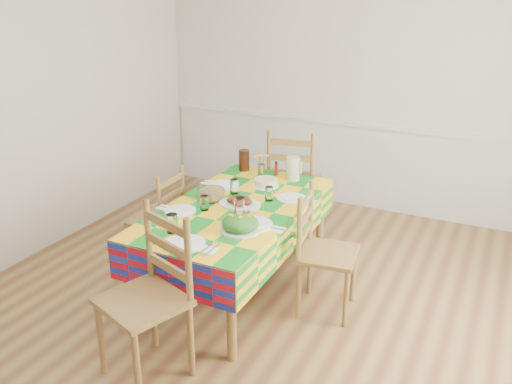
% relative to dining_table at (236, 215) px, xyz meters
% --- Properties ---
extents(room, '(4.58, 5.08, 2.78)m').
position_rel_dining_table_xyz_m(room, '(0.36, -0.40, 0.73)').
color(room, brown).
rests_on(room, ground).
extents(wainscot, '(4.41, 0.06, 0.92)m').
position_rel_dining_table_xyz_m(wainscot, '(0.36, 2.08, -0.13)').
color(wainscot, silver).
rests_on(wainscot, room).
extents(dining_table, '(0.96, 1.79, 0.70)m').
position_rel_dining_table_xyz_m(dining_table, '(0.00, 0.00, 0.00)').
color(dining_table, brown).
rests_on(dining_table, room).
extents(setting_near_head, '(0.45, 0.30, 0.13)m').
position_rel_dining_table_xyz_m(setting_near_head, '(-0.04, -0.68, 0.11)').
color(setting_near_head, white).
rests_on(setting_near_head, dining_table).
extents(setting_left_near, '(0.42, 0.25, 0.11)m').
position_rel_dining_table_xyz_m(setting_left_near, '(-0.27, -0.24, 0.10)').
color(setting_left_near, white).
rests_on(setting_left_near, dining_table).
extents(setting_left_far, '(0.45, 0.27, 0.12)m').
position_rel_dining_table_xyz_m(setting_left_far, '(-0.24, 0.30, 0.10)').
color(setting_left_far, white).
rests_on(setting_left_far, dining_table).
extents(setting_right_near, '(0.52, 0.30, 0.13)m').
position_rel_dining_table_xyz_m(setting_right_near, '(0.22, -0.21, 0.11)').
color(setting_right_near, white).
rests_on(setting_right_near, dining_table).
extents(setting_right_far, '(0.44, 0.25, 0.11)m').
position_rel_dining_table_xyz_m(setting_right_far, '(0.28, 0.28, 0.10)').
color(setting_right_far, white).
rests_on(setting_right_far, dining_table).
extents(meat_platter, '(0.34, 0.24, 0.07)m').
position_rel_dining_table_xyz_m(meat_platter, '(0.02, 0.02, 0.10)').
color(meat_platter, white).
rests_on(meat_platter, dining_table).
extents(salad_platter, '(0.28, 0.28, 0.12)m').
position_rel_dining_table_xyz_m(salad_platter, '(0.23, -0.37, 0.12)').
color(salad_platter, white).
rests_on(salad_platter, dining_table).
extents(pasta_bowl, '(0.21, 0.21, 0.08)m').
position_rel_dining_table_xyz_m(pasta_bowl, '(-0.24, 0.04, 0.11)').
color(pasta_bowl, white).
rests_on(pasta_bowl, dining_table).
extents(cake, '(0.23, 0.23, 0.06)m').
position_rel_dining_table_xyz_m(cake, '(0.02, 0.49, 0.11)').
color(cake, white).
rests_on(cake, dining_table).
extents(serving_utensils, '(0.12, 0.27, 0.01)m').
position_rel_dining_table_xyz_m(serving_utensils, '(0.13, -0.08, 0.08)').
color(serving_utensils, black).
rests_on(serving_utensils, dining_table).
extents(flower_vase, '(0.13, 0.10, 0.20)m').
position_rel_dining_table_xyz_m(flower_vase, '(-0.12, 0.71, 0.16)').
color(flower_vase, white).
rests_on(flower_vase, dining_table).
extents(hot_sauce, '(0.03, 0.03, 0.13)m').
position_rel_dining_table_xyz_m(hot_sauce, '(-0.01, 0.78, 0.14)').
color(hot_sauce, '#B7190E').
rests_on(hot_sauce, dining_table).
extents(green_pitcher, '(0.12, 0.12, 0.20)m').
position_rel_dining_table_xyz_m(green_pitcher, '(0.17, 0.73, 0.18)').
color(green_pitcher, '#AFC98E').
rests_on(green_pitcher, dining_table).
extents(tea_pitcher, '(0.09, 0.09, 0.19)m').
position_rel_dining_table_xyz_m(tea_pitcher, '(-0.32, 0.77, 0.17)').
color(tea_pitcher, black).
rests_on(tea_pitcher, dining_table).
extents(name_card, '(0.07, 0.02, 0.02)m').
position_rel_dining_table_xyz_m(name_card, '(-0.02, -0.85, 0.08)').
color(name_card, white).
rests_on(name_card, dining_table).
extents(chair_near, '(0.59, 0.58, 1.06)m').
position_rel_dining_table_xyz_m(chair_near, '(0.02, -1.12, -0.10)').
color(chair_near, brown).
rests_on(chair_near, room).
extents(chair_far, '(0.55, 0.53, 1.05)m').
position_rel_dining_table_xyz_m(chair_far, '(0.01, 1.12, -0.11)').
color(chair_far, brown).
rests_on(chair_far, room).
extents(chair_left, '(0.38, 0.40, 0.89)m').
position_rel_dining_table_xyz_m(chair_left, '(-0.71, 0.00, -0.19)').
color(chair_left, brown).
rests_on(chair_left, room).
extents(chair_right, '(0.45, 0.47, 0.94)m').
position_rel_dining_table_xyz_m(chair_right, '(0.71, -0.01, -0.16)').
color(chair_right, brown).
rests_on(chair_right, room).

